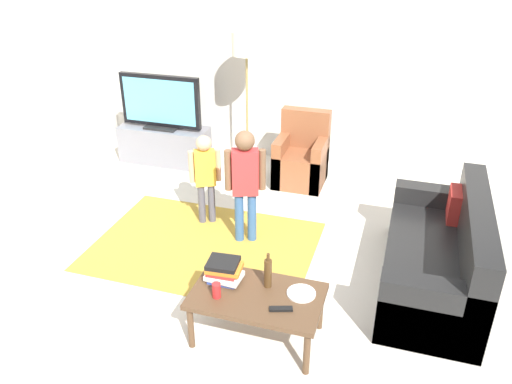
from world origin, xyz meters
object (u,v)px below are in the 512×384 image
(couch, at_px, (442,260))
(armchair, at_px, (302,160))
(tv_remote, at_px, (281,309))
(child_center, at_px, (245,177))
(coffee_table, at_px, (257,299))
(book_stack, at_px, (224,271))
(bottle, at_px, (268,273))
(floor_lamp, at_px, (247,51))
(tv_stand, at_px, (165,145))
(tv, at_px, (160,102))
(child_near_tv, at_px, (205,172))
(plate, at_px, (301,293))
(soda_can, at_px, (216,290))

(couch, height_order, armchair, armchair)
(tv_remote, bearing_deg, couch, 28.57)
(child_center, distance_m, coffee_table, 1.47)
(couch, distance_m, book_stack, 1.95)
(armchair, height_order, bottle, armchair)
(bottle, bearing_deg, floor_lamp, 111.18)
(tv_stand, relative_size, coffee_table, 1.20)
(book_stack, xyz_separation_m, tv_remote, (0.52, -0.22, -0.07))
(tv, distance_m, tv_remote, 3.87)
(child_center, height_order, book_stack, child_center)
(floor_lamp, xyz_separation_m, child_near_tv, (0.02, -1.48, -0.94))
(coffee_table, distance_m, plate, 0.34)
(floor_lamp, height_order, coffee_table, floor_lamp)
(child_near_tv, bearing_deg, tv_remote, -52.66)
(book_stack, relative_size, plate, 1.31)
(couch, relative_size, floor_lamp, 1.01)
(bottle, xyz_separation_m, tv_remote, (0.17, -0.24, -0.12))
(tv_stand, xyz_separation_m, coffee_table, (2.21, -2.88, 0.13))
(armchair, distance_m, tv_remote, 3.01)
(soda_can, height_order, plate, soda_can)
(child_center, distance_m, soda_can, 1.49)
(couch, xyz_separation_m, coffee_table, (-1.36, -1.10, 0.08))
(bottle, relative_size, tv_remote, 1.76)
(tv, height_order, bottle, tv)
(floor_lamp, height_order, child_center, floor_lamp)
(floor_lamp, relative_size, bottle, 5.94)
(coffee_table, xyz_separation_m, plate, (0.32, 0.10, 0.06))
(tv_stand, distance_m, couch, 3.99)
(bottle, height_order, soda_can, bottle)
(coffee_table, bearing_deg, tv_remote, -28.61)
(armchair, distance_m, bottle, 2.75)
(armchair, bearing_deg, coffee_table, -83.97)
(floor_lamp, height_order, book_stack, floor_lamp)
(tv_stand, xyz_separation_m, couch, (3.57, -1.78, 0.05))
(coffee_table, xyz_separation_m, book_stack, (-0.30, 0.10, 0.13))
(floor_lamp, bearing_deg, bottle, -68.82)
(coffee_table, bearing_deg, child_near_tv, 124.22)
(bottle, distance_m, soda_can, 0.41)
(tv, height_order, book_stack, tv)
(tv, bearing_deg, floor_lamp, 8.68)
(tv, distance_m, armchair, 1.99)
(child_center, relative_size, soda_can, 9.96)
(child_near_tv, xyz_separation_m, soda_can, (0.77, -1.67, -0.13))
(floor_lamp, bearing_deg, book_stack, -75.18)
(tv_stand, distance_m, plate, 3.76)
(tv_remote, distance_m, plate, 0.24)
(tv, distance_m, floor_lamp, 1.34)
(floor_lamp, bearing_deg, child_center, -72.32)
(child_near_tv, relative_size, plate, 4.57)
(tv, xyz_separation_m, book_stack, (1.91, -2.76, -0.35))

